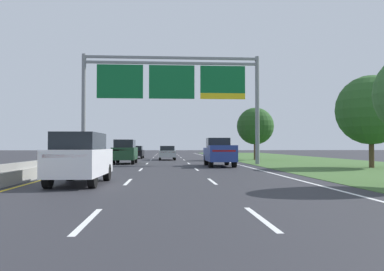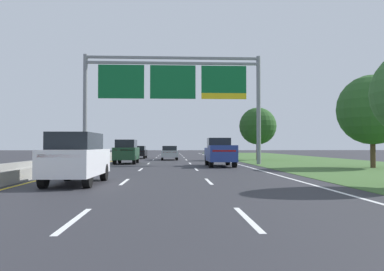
{
  "view_description": "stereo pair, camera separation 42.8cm",
  "coord_description": "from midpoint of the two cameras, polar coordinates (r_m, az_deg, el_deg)",
  "views": [
    {
      "loc": [
        -0.21,
        1.95,
        1.58
      ],
      "look_at": [
        1.62,
        29.58,
        2.3
      ],
      "focal_mm": 37.19,
      "sensor_mm": 36.0,
      "label": 1
    },
    {
      "loc": [
        0.21,
        1.93,
        1.58
      ],
      "look_at": [
        1.62,
        29.58,
        2.3
      ],
      "focal_mm": 37.19,
      "sensor_mm": 36.0,
      "label": 2
    }
  ],
  "objects": [
    {
      "name": "ground_plane",
      "position": [
        33.1,
        -2.92,
        -4.22
      ],
      "size": [
        220.0,
        220.0,
        0.0
      ],
      "primitive_type": "plane",
      "color": "#2B2B30"
    },
    {
      "name": "lane_striping",
      "position": [
        32.64,
        -2.92,
        -4.25
      ],
      "size": [
        11.96,
        106.0,
        0.01
      ],
      "color": "white",
      "rests_on": "ground"
    },
    {
      "name": "grass_verge_right",
      "position": [
        35.92,
        19.99,
        -3.9
      ],
      "size": [
        14.0,
        110.0,
        0.02
      ],
      "primitive_type": "cube",
      "color": "#3D602D",
      "rests_on": "ground"
    },
    {
      "name": "median_barrier_concrete",
      "position": [
        33.73,
        -14.23,
        -3.52
      ],
      "size": [
        0.6,
        110.0,
        0.85
      ],
      "color": "gray",
      "rests_on": "ground"
    },
    {
      "name": "overhead_sign_gantry",
      "position": [
        33.9,
        -2.4,
        7.01
      ],
      "size": [
        15.06,
        0.42,
        9.28
      ],
      "color": "gray",
      "rests_on": "ground"
    },
    {
      "name": "pickup_truck_blue",
      "position": [
        30.84,
        4.41,
        -2.42
      ],
      "size": [
        2.04,
        5.42,
        2.2
      ],
      "rotation": [
        0.0,
        0.0,
        1.56
      ],
      "color": "navy",
      "rests_on": "ground"
    },
    {
      "name": "car_black_left_lane_sedan",
      "position": [
        50.29,
        -7.4,
        -2.34
      ],
      "size": [
        1.88,
        4.42,
        1.57
      ],
      "rotation": [
        0.0,
        0.0,
        1.56
      ],
      "color": "black",
      "rests_on": "ground"
    },
    {
      "name": "car_silver_centre_lane_sedan",
      "position": [
        44.61,
        -2.98,
        -2.46
      ],
      "size": [
        1.9,
        4.43,
        1.57
      ],
      "rotation": [
        0.0,
        0.0,
        1.59
      ],
      "color": "#B2B5BA",
      "rests_on": "ground"
    },
    {
      "name": "car_white_left_lane_suv",
      "position": [
        17.01,
        -15.54,
        -3.05
      ],
      "size": [
        2.0,
        4.74,
        2.11
      ],
      "rotation": [
        0.0,
        0.0,
        1.55
      ],
      "color": "silver",
      "rests_on": "ground"
    },
    {
      "name": "car_darkgreen_left_lane_suv",
      "position": [
        35.58,
        -9.03,
        -2.24
      ],
      "size": [
        1.9,
        4.7,
        2.11
      ],
      "rotation": [
        0.0,
        0.0,
        1.57
      ],
      "color": "#193D23",
      "rests_on": "ground"
    },
    {
      "name": "roadside_tree_mid",
      "position": [
        31.21,
        24.81,
        3.37
      ],
      "size": [
        4.97,
        4.97,
        6.64
      ],
      "color": "#4C3823",
      "rests_on": "ground"
    },
    {
      "name": "roadside_tree_far",
      "position": [
        44.82,
        9.68,
        1.34
      ],
      "size": [
        4.11,
        4.11,
        5.84
      ],
      "color": "#4C3823",
      "rests_on": "ground"
    }
  ]
}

